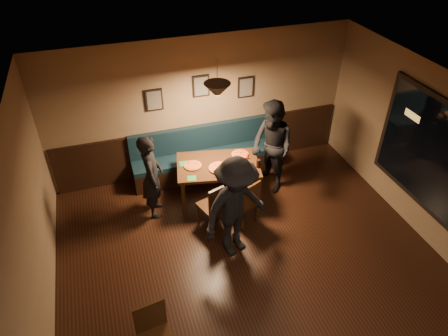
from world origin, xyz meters
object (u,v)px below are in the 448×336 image
Objects in this scene: tabasco_bottle at (248,156)px; soda_glass at (258,164)px; chair_near_left at (213,205)px; chair_near_right at (244,201)px; diner_left at (152,177)px; diner_front at (236,208)px; dining_table at (218,182)px; diner_right at (272,147)px; booth_bench at (207,153)px.

soda_glass is at bearing -74.43° from tabasco_bottle.
tabasco_bottle is at bearing 105.57° from soda_glass.
chair_near_left is at bearing -141.45° from tabasco_bottle.
diner_left reaches higher than chair_near_right.
soda_glass is at bearing 32.12° from diner_front.
dining_table is 0.80× the size of diner_right.
chair_near_left is 0.54× the size of diner_right.
diner_right is at bearing 28.64° from diner_front.
diner_right reaches higher than chair_near_left.
soda_glass is (0.79, 1.03, -0.03)m from diner_front.
soda_glass reaches higher than tabasco_bottle.
tabasco_bottle is (-0.08, 0.30, -0.02)m from soda_glass.
diner_left is at bearing 108.73° from diner_front.
diner_front is at bearing -54.51° from diner_right.
chair_near_left is 1.10× the size of chair_near_right.
diner_front is (-1.20, -1.38, -0.02)m from diner_right.
soda_glass reaches higher than chair_near_right.
diner_right is at bearing -79.00° from diner_left.
tabasco_bottle is at bearing 41.67° from diner_front.
dining_table is 1.48× the size of chair_near_left.
diner_right reaches higher than diner_front.
booth_bench is at bearing -140.35° from diner_right.
chair_near_left is (-0.33, -1.55, 0.00)m from booth_bench.
chair_near_right is (0.54, -0.02, -0.04)m from chair_near_left.
booth_bench reaches higher than dining_table.
booth_bench is 2.99× the size of chair_near_left.
soda_glass is at bearing -62.87° from diner_right.
diner_right is at bearing -36.89° from booth_bench.
diner_left is (-1.21, -0.02, 0.41)m from dining_table.
dining_table is 9.27× the size of soda_glass.
tabasco_bottle is (0.34, 0.73, 0.40)m from chair_near_right.
soda_glass is at bearing 21.75° from chair_near_right.
chair_near_right is 7.14× the size of tabasco_bottle.
chair_near_left reaches higher than tabasco_bottle.
chair_near_right is at bearing -82.36° from booth_bench.
diner_left is at bearing 129.80° from chair_near_right.
diner_left is (-1.23, -0.85, 0.31)m from booth_bench.
diner_front reaches higher than booth_bench.
chair_near_right is 0.50× the size of diner_right.
diner_front is 14.07× the size of tabasco_bottle.
diner_right is at bearing 19.58° from chair_near_right.
dining_table is at bearing 154.56° from soda_glass.
chair_near_right is 0.83m from diner_front.
diner_left is 1.89m from soda_glass.
diner_front reaches higher than dining_table.
dining_table is at bearing -91.30° from booth_bench.
diner_front reaches higher than chair_near_left.
diner_right is 0.55m from soda_glass.
soda_glass is at bearing -89.44° from diner_left.
booth_bench is 1.58m from chair_near_left.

